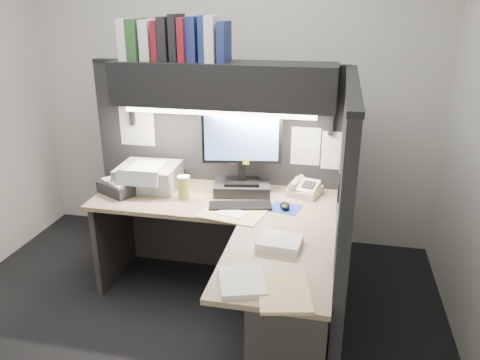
% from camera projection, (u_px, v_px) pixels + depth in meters
% --- Properties ---
extents(floor, '(3.50, 3.50, 0.00)m').
position_uv_depth(floor, '(180.00, 331.00, 3.07)').
color(floor, black).
rests_on(floor, ground).
extents(wall_back, '(3.50, 0.04, 2.70)m').
position_uv_depth(wall_back, '(230.00, 88.00, 3.97)').
color(wall_back, silver).
rests_on(wall_back, floor).
extents(partition_back, '(1.90, 0.06, 1.60)m').
position_uv_depth(partition_back, '(218.00, 171.00, 3.63)').
color(partition_back, black).
rests_on(partition_back, floor).
extents(partition_right, '(0.06, 1.50, 1.60)m').
position_uv_depth(partition_right, '(341.00, 224.00, 2.76)').
color(partition_right, black).
rests_on(partition_right, floor).
extents(desk, '(1.70, 1.53, 0.73)m').
position_uv_depth(desk, '(243.00, 281.00, 2.83)').
color(desk, '#947A5E').
rests_on(desk, floor).
extents(overhead_shelf, '(1.55, 0.34, 0.30)m').
position_uv_depth(overhead_shelf, '(223.00, 84.00, 3.20)').
color(overhead_shelf, black).
rests_on(overhead_shelf, partition_back).
extents(task_light_tube, '(1.32, 0.04, 0.04)m').
position_uv_depth(task_light_tube, '(218.00, 113.00, 3.13)').
color(task_light_tube, white).
rests_on(task_light_tube, overhead_shelf).
extents(monitor, '(0.55, 0.31, 0.60)m').
position_uv_depth(monitor, '(242.00, 162.00, 3.31)').
color(monitor, black).
rests_on(monitor, desk).
extents(keyboard, '(0.44, 0.23, 0.02)m').
position_uv_depth(keyboard, '(240.00, 206.00, 3.15)').
color(keyboard, black).
rests_on(keyboard, desk).
extents(mousepad, '(0.23, 0.22, 0.00)m').
position_uv_depth(mousepad, '(285.00, 208.00, 3.13)').
color(mousepad, navy).
rests_on(mousepad, desk).
extents(mouse, '(0.08, 0.12, 0.04)m').
position_uv_depth(mouse, '(285.00, 206.00, 3.12)').
color(mouse, black).
rests_on(mouse, mousepad).
extents(telephone, '(0.26, 0.27, 0.09)m').
position_uv_depth(telephone, '(305.00, 189.00, 3.35)').
color(telephone, beige).
rests_on(telephone, desk).
extents(coffee_cup, '(0.09, 0.09, 0.16)m').
position_uv_depth(coffee_cup, '(184.00, 188.00, 3.27)').
color(coffee_cup, '#B5B548').
rests_on(coffee_cup, desk).
extents(printer, '(0.44, 0.38, 0.17)m').
position_uv_depth(printer, '(149.00, 176.00, 3.47)').
color(printer, gray).
rests_on(printer, desk).
extents(notebook_stack, '(0.36, 0.34, 0.09)m').
position_uv_depth(notebook_stack, '(121.00, 187.00, 3.40)').
color(notebook_stack, black).
rests_on(notebook_stack, desk).
extents(open_folder, '(0.45, 0.34, 0.01)m').
position_uv_depth(open_folder, '(232.00, 214.00, 3.05)').
color(open_folder, '#D4BB77').
rests_on(open_folder, desk).
extents(paper_stack_a, '(0.26, 0.22, 0.05)m').
position_uv_depth(paper_stack_a, '(280.00, 242.00, 2.64)').
color(paper_stack_a, white).
rests_on(paper_stack_a, desk).
extents(paper_stack_b, '(0.29, 0.33, 0.03)m').
position_uv_depth(paper_stack_b, '(242.00, 281.00, 2.29)').
color(paper_stack_b, white).
rests_on(paper_stack_b, desk).
extents(manila_stack, '(0.30, 0.35, 0.02)m').
position_uv_depth(manila_stack, '(284.00, 294.00, 2.20)').
color(manila_stack, '#D4BB77').
rests_on(manila_stack, desk).
extents(binder_row, '(0.75, 0.25, 0.30)m').
position_uv_depth(binder_row, '(175.00, 39.00, 3.17)').
color(binder_row, silver).
rests_on(binder_row, overhead_shelf).
extents(pinned_papers, '(1.76, 1.31, 0.51)m').
position_uv_depth(pinned_papers, '(260.00, 157.00, 3.13)').
color(pinned_papers, white).
rests_on(pinned_papers, partition_back).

